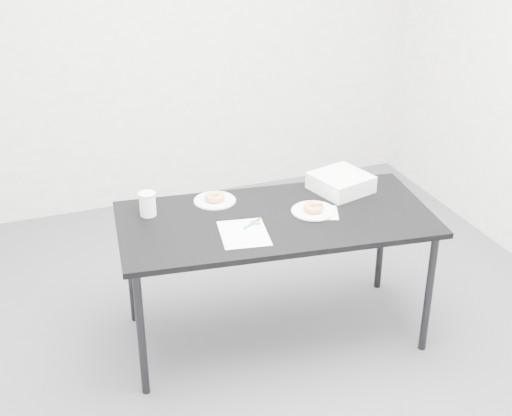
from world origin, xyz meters
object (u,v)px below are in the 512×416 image
object	(u,v)px
donut_near	(314,207)
coffee_cup	(148,204)
scorecard	(244,233)
plate_far	(215,201)
donut_far	(215,197)
plate_near	(313,211)
bakery_box	(341,182)
pen	(252,223)
table	(276,226)

from	to	relation	value
donut_near	coffee_cup	world-z (taller)	coffee_cup
scorecard	plate_far	world-z (taller)	plate_far
plate_far	donut_far	distance (m)	0.02
plate_near	bakery_box	bearing A→B (deg)	37.25
donut_near	donut_far	xyz separation A→B (m)	(-0.44, 0.30, -0.00)
pen	bakery_box	bearing A→B (deg)	-14.12
bakery_box	plate_near	bearing A→B (deg)	-158.03
scorecard	pen	xyz separation A→B (m)	(0.07, 0.07, 0.01)
table	plate_far	world-z (taller)	plate_far
pen	bakery_box	world-z (taller)	bakery_box
plate_near	donut_near	distance (m)	0.02
donut_near	table	bearing A→B (deg)	174.78
donut_near	donut_far	bearing A→B (deg)	145.47
donut_near	plate_far	world-z (taller)	donut_near
donut_far	coffee_cup	xyz separation A→B (m)	(-0.37, -0.03, 0.04)
donut_near	plate_far	xyz separation A→B (m)	(-0.44, 0.30, -0.02)
scorecard	donut_near	bearing A→B (deg)	21.91
donut_near	coffee_cup	bearing A→B (deg)	161.63
plate_near	coffee_cup	distance (m)	0.85
pen	table	bearing A→B (deg)	-18.80
plate_far	scorecard	bearing A→B (deg)	-86.53
scorecard	plate_near	distance (m)	0.42
table	scorecard	world-z (taller)	scorecard
pen	donut_far	world-z (taller)	donut_far
plate_far	bakery_box	world-z (taller)	bakery_box
pen	plate_far	bearing A→B (deg)	72.71
pen	donut_near	xyz separation A→B (m)	(0.34, 0.02, 0.02)
plate_near	coffee_cup	size ratio (longest dim) A/B	1.83
table	bakery_box	xyz separation A→B (m)	(0.45, 0.17, 0.10)
plate_near	donut_near	world-z (taller)	donut_near
donut_near	coffee_cup	distance (m)	0.85
donut_near	coffee_cup	xyz separation A→B (m)	(-0.80, 0.27, 0.04)
plate_far	pen	bearing A→B (deg)	-73.78
table	pen	world-z (taller)	pen
pen	plate_far	distance (m)	0.33
coffee_cup	donut_near	bearing A→B (deg)	-18.37
donut_far	pen	bearing A→B (deg)	-73.78
table	donut_far	bearing A→B (deg)	136.79
plate_far	plate_near	bearing A→B (deg)	-34.53
plate_near	plate_far	distance (m)	0.53
pen	scorecard	bearing A→B (deg)	-167.36
table	coffee_cup	size ratio (longest dim) A/B	13.39
scorecard	donut_far	bearing A→B (deg)	102.96
donut_near	bakery_box	world-z (taller)	bakery_box
pen	donut_far	size ratio (longest dim) A/B	1.27
plate_near	table	bearing A→B (deg)	174.78
scorecard	coffee_cup	size ratio (longest dim) A/B	2.31
plate_near	plate_far	bearing A→B (deg)	145.47
plate_near	donut_far	bearing A→B (deg)	145.47
table	coffee_cup	distance (m)	0.66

